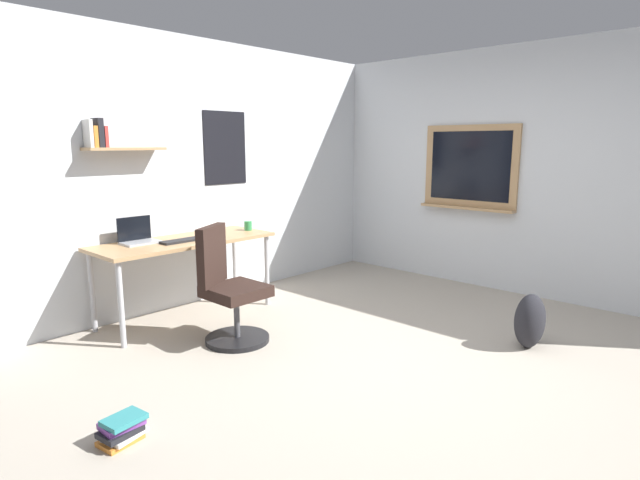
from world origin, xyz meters
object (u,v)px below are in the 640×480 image
(office_chair, at_px, (229,293))
(keyboard, at_px, (181,241))
(computer_mouse, at_px, (208,236))
(laptop, at_px, (138,237))
(desk, at_px, (185,247))
(coffee_mug, at_px, (248,226))
(book_stack_on_floor, at_px, (122,429))
(backpack, at_px, (530,321))

(office_chair, distance_m, keyboard, 0.76)
(office_chair, xyz_separation_m, computer_mouse, (0.29, 0.68, 0.35))
(office_chair, distance_m, laptop, 1.03)
(desk, height_order, coffee_mug, coffee_mug)
(computer_mouse, bearing_deg, laptop, 157.86)
(keyboard, bearing_deg, office_chair, -91.15)
(desk, height_order, computer_mouse, computer_mouse)
(laptop, distance_m, computer_mouse, 0.61)
(keyboard, bearing_deg, book_stack_on_floor, -132.52)
(keyboard, xyz_separation_m, coffee_mug, (0.80, 0.05, 0.04))
(laptop, bearing_deg, computer_mouse, -22.14)
(coffee_mug, bearing_deg, book_stack_on_floor, -145.00)
(desk, xyz_separation_m, office_chair, (-0.10, -0.76, -0.26))
(office_chair, xyz_separation_m, book_stack_on_floor, (-1.29, -0.74, -0.34))
(backpack, bearing_deg, desk, 118.74)
(keyboard, bearing_deg, coffee_mug, 3.58)
(keyboard, xyz_separation_m, computer_mouse, (0.28, 0.00, 0.01))
(book_stack_on_floor, bearing_deg, desk, 47.30)
(laptop, height_order, keyboard, laptop)
(desk, xyz_separation_m, backpack, (1.43, -2.61, -0.45))
(office_chair, bearing_deg, book_stack_on_floor, -150.18)
(desk, bearing_deg, backpack, -61.26)
(desk, bearing_deg, book_stack_on_floor, -132.70)
(backpack, bearing_deg, coffee_mug, 105.47)
(office_chair, distance_m, computer_mouse, 0.82)
(laptop, relative_size, computer_mouse, 2.98)
(desk, height_order, office_chair, office_chair)
(desk, bearing_deg, coffee_mug, -2.35)
(book_stack_on_floor, bearing_deg, keyboard, 47.48)
(office_chair, distance_m, book_stack_on_floor, 1.53)
(backpack, bearing_deg, laptop, 123.09)
(desk, relative_size, laptop, 5.28)
(book_stack_on_floor, bearing_deg, office_chair, 29.82)
(coffee_mug, distance_m, backpack, 2.74)
(laptop, relative_size, book_stack_on_floor, 1.19)
(desk, height_order, keyboard, keyboard)
(computer_mouse, bearing_deg, book_stack_on_floor, -138.07)
(laptop, xyz_separation_m, coffee_mug, (1.09, -0.18, -0.01))
(backpack, relative_size, book_stack_on_floor, 1.67)
(backpack, bearing_deg, book_stack_on_floor, 158.55)
(keyboard, relative_size, computer_mouse, 3.56)
(office_chair, xyz_separation_m, backpack, (1.53, -1.85, -0.19))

